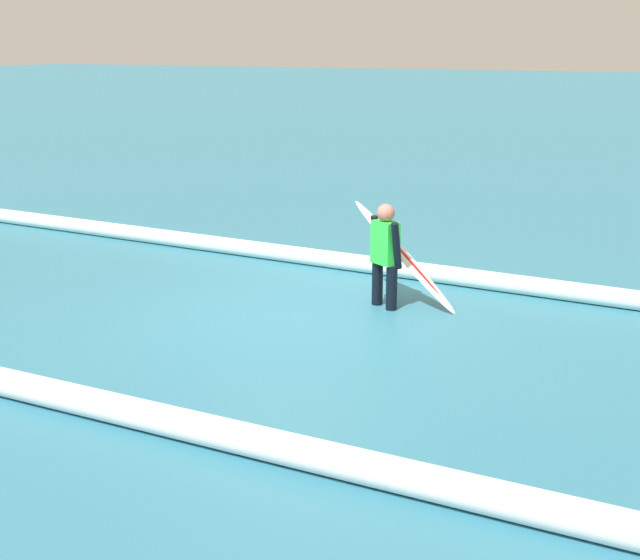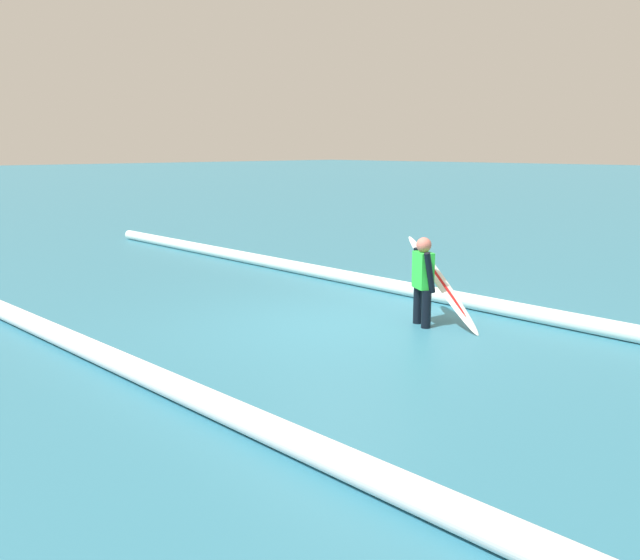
# 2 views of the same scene
# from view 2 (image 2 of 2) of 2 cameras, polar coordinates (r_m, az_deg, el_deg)

# --- Properties ---
(ground_plane) EXTENTS (194.59, 194.59, 0.00)m
(ground_plane) POSITION_cam_2_polar(r_m,az_deg,el_deg) (10.03, 1.59, -3.78)
(ground_plane) COLOR teal
(surfer) EXTENTS (0.47, 0.39, 1.31)m
(surfer) POSITION_cam_2_polar(r_m,az_deg,el_deg) (9.94, 8.66, 0.24)
(surfer) COLOR black
(surfer) RESTS_ON ground_plane
(surfboard) EXTENTS (1.58, 0.56, 1.26)m
(surfboard) POSITION_cam_2_polar(r_m,az_deg,el_deg) (10.10, 10.23, -0.28)
(surfboard) COLOR white
(surfboard) RESTS_ON ground_plane
(wave_crest_foreground) EXTENTS (17.85, 0.67, 0.25)m
(wave_crest_foreground) POSITION_cam_2_polar(r_m,az_deg,el_deg) (12.95, 2.61, 0.18)
(wave_crest_foreground) COLOR white
(wave_crest_foreground) RESTS_ON ground_plane
(wave_crest_midground) EXTENTS (19.51, 0.48, 0.26)m
(wave_crest_midground) POSITION_cam_2_polar(r_m,az_deg,el_deg) (10.50, -23.31, -3.28)
(wave_crest_midground) COLOR white
(wave_crest_midground) RESTS_ON ground_plane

